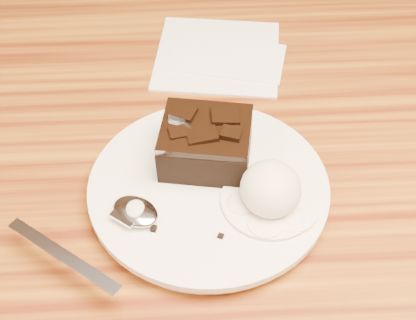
{
  "coord_description": "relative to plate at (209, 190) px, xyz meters",
  "views": [
    {
      "loc": [
        -0.12,
        -0.4,
        1.19
      ],
      "look_at": [
        -0.1,
        -0.03,
        0.79
      ],
      "focal_mm": 51.68,
      "sensor_mm": 36.0,
      "label": 1
    }
  ],
  "objects": [
    {
      "name": "crumb_b",
      "position": [
        0.01,
        -0.06,
        0.01
      ],
      "size": [
        0.01,
        0.01,
        0.0
      ],
      "primitive_type": "cube",
      "rotation": [
        0.0,
        0.0,
        1.16
      ],
      "color": "black",
      "rests_on": "plate"
    },
    {
      "name": "spoon",
      "position": [
        -0.07,
        -0.03,
        0.01
      ],
      "size": [
        0.16,
        0.13,
        0.01
      ],
      "primitive_type": null,
      "rotation": [
        0.0,
        0.0,
        0.91
      ],
      "color": "silver",
      "rests_on": "plate"
    },
    {
      "name": "ice_cream_scoop",
      "position": [
        0.05,
        -0.03,
        0.03
      ],
      "size": [
        0.05,
        0.06,
        0.05
      ],
      "primitive_type": "ellipsoid",
      "color": "white",
      "rests_on": "plate"
    },
    {
      "name": "plate",
      "position": [
        0.0,
        0.0,
        0.0
      ],
      "size": [
        0.23,
        0.23,
        0.02
      ],
      "primitive_type": "cylinder",
      "color": "white",
      "rests_on": "dining_table"
    },
    {
      "name": "crumb_a",
      "position": [
        -0.05,
        -0.05,
        0.01
      ],
      "size": [
        0.01,
        0.01,
        0.0
      ],
      "primitive_type": "cube",
      "rotation": [
        0.0,
        0.0,
        1.29
      ],
      "color": "black",
      "rests_on": "plate"
    },
    {
      "name": "melt_puddle",
      "position": [
        0.05,
        -0.03,
        0.01
      ],
      "size": [
        0.09,
        0.09,
        0.0
      ],
      "primitive_type": "cylinder",
      "color": "white",
      "rests_on": "plate"
    },
    {
      "name": "brownie",
      "position": [
        -0.0,
        0.03,
        0.03
      ],
      "size": [
        0.09,
        0.08,
        0.04
      ],
      "primitive_type": "cube",
      "rotation": [
        0.0,
        0.0,
        -0.18
      ],
      "color": "black",
      "rests_on": "plate"
    },
    {
      "name": "napkin",
      "position": [
        0.02,
        0.22,
        -0.01
      ],
      "size": [
        0.16,
        0.16,
        0.01
      ],
      "primitive_type": "cube",
      "rotation": [
        0.0,
        0.0,
        -0.15
      ],
      "color": "white",
      "rests_on": "dining_table"
    }
  ]
}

